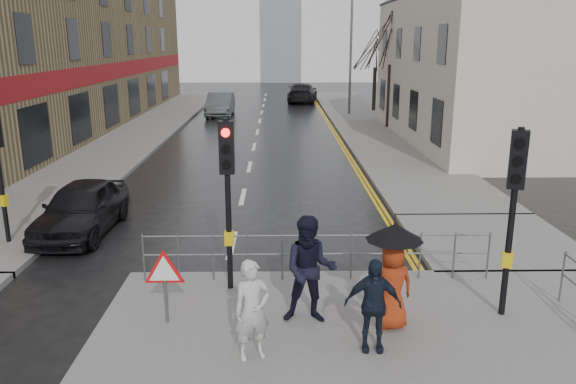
{
  "coord_description": "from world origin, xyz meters",
  "views": [
    {
      "loc": [
        1.17,
        -10.17,
        4.91
      ],
      "look_at": [
        1.4,
        2.99,
        1.37
      ],
      "focal_mm": 35.0,
      "sensor_mm": 36.0,
      "label": 1
    }
  ],
  "objects_px": {
    "pedestrian_d": "(373,305)",
    "car_parked": "(82,208)",
    "pedestrian_b": "(310,270)",
    "car_mid": "(220,104)",
    "pedestrian_with_umbrella": "(393,269)",
    "pedestrian_a": "(252,310)"
  },
  "relations": [
    {
      "from": "pedestrian_d",
      "to": "car_parked",
      "type": "height_order",
      "value": "pedestrian_d"
    },
    {
      "from": "pedestrian_d",
      "to": "pedestrian_b",
      "type": "bearing_deg",
      "value": 138.53
    },
    {
      "from": "pedestrian_b",
      "to": "car_mid",
      "type": "relative_size",
      "value": 0.41
    },
    {
      "from": "pedestrian_b",
      "to": "car_parked",
      "type": "xyz_separation_m",
      "value": [
        -5.71,
        5.2,
        -0.41
      ]
    },
    {
      "from": "pedestrian_with_umbrella",
      "to": "pedestrian_a",
      "type": "bearing_deg",
      "value": -158.35
    },
    {
      "from": "pedestrian_a",
      "to": "pedestrian_d",
      "type": "relative_size",
      "value": 1.04
    },
    {
      "from": "pedestrian_b",
      "to": "pedestrian_with_umbrella",
      "type": "bearing_deg",
      "value": -6.18
    },
    {
      "from": "car_parked",
      "to": "car_mid",
      "type": "distance_m",
      "value": 24.17
    },
    {
      "from": "pedestrian_b",
      "to": "car_parked",
      "type": "bearing_deg",
      "value": 141.59
    },
    {
      "from": "pedestrian_b",
      "to": "pedestrian_a",
      "type": "bearing_deg",
      "value": -125.13
    },
    {
      "from": "pedestrian_with_umbrella",
      "to": "pedestrian_d",
      "type": "distance_m",
      "value": 0.88
    },
    {
      "from": "pedestrian_a",
      "to": "car_mid",
      "type": "bearing_deg",
      "value": 74.59
    },
    {
      "from": "pedestrian_with_umbrella",
      "to": "car_mid",
      "type": "xyz_separation_m",
      "value": [
        -5.84,
        29.57,
        -0.43
      ]
    },
    {
      "from": "pedestrian_b",
      "to": "car_parked",
      "type": "relative_size",
      "value": 0.48
    },
    {
      "from": "pedestrian_d",
      "to": "car_mid",
      "type": "bearing_deg",
      "value": 103.96
    },
    {
      "from": "pedestrian_b",
      "to": "car_mid",
      "type": "height_order",
      "value": "pedestrian_b"
    },
    {
      "from": "pedestrian_b",
      "to": "car_mid",
      "type": "bearing_deg",
      "value": 102.56
    },
    {
      "from": "pedestrian_b",
      "to": "pedestrian_d",
      "type": "bearing_deg",
      "value": -41.41
    },
    {
      "from": "pedestrian_a",
      "to": "car_parked",
      "type": "relative_size",
      "value": 0.4
    },
    {
      "from": "car_mid",
      "to": "pedestrian_with_umbrella",
      "type": "bearing_deg",
      "value": -78.54
    },
    {
      "from": "pedestrian_a",
      "to": "pedestrian_d",
      "type": "height_order",
      "value": "pedestrian_a"
    },
    {
      "from": "pedestrian_d",
      "to": "car_parked",
      "type": "xyz_separation_m",
      "value": [
        -6.64,
        6.14,
        -0.22
      ]
    }
  ]
}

